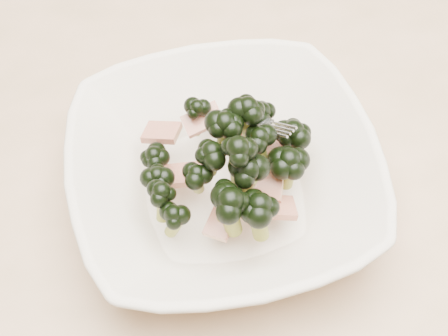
% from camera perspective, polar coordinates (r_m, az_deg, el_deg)
% --- Properties ---
extents(dining_table, '(1.20, 0.80, 0.75)m').
position_cam_1_polar(dining_table, '(0.76, 4.85, -3.45)').
color(dining_table, tan).
rests_on(dining_table, ground).
extents(broccoli_dish, '(0.31, 0.31, 0.13)m').
position_cam_1_polar(broccoli_dish, '(0.62, 0.09, -0.53)').
color(broccoli_dish, beige).
rests_on(broccoli_dish, dining_table).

